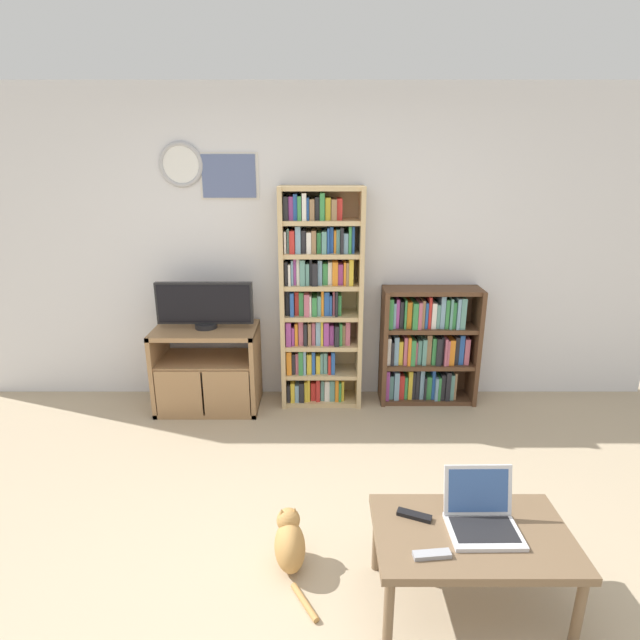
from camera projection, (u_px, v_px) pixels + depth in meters
ground_plane at (296, 592)px, 2.43m from camera, size 18.00×18.00×0.00m
wall_back at (305, 249)px, 4.19m from camera, size 6.06×0.09×2.60m
tv_stand at (208, 368)px, 4.18m from camera, size 0.84×0.50×0.70m
television at (205, 305)px, 4.04m from camera, size 0.78×0.18×0.38m
bookshelf_tall at (319, 300)px, 4.13m from camera, size 0.67×0.32×1.83m
bookshelf_short at (427, 347)px, 4.27m from camera, size 0.82×0.28×1.01m
coffee_table at (472, 541)px, 2.25m from camera, size 0.88×0.53×0.42m
laptop at (482, 514)px, 2.25m from camera, size 0.32×0.28×0.25m
remote_near_laptop at (433, 555)px, 2.09m from camera, size 0.16×0.06×0.02m
remote_far_from_laptop at (415, 515)px, 2.32m from camera, size 0.16×0.10×0.02m
cat at (290, 543)px, 2.56m from camera, size 0.25×0.48×0.30m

